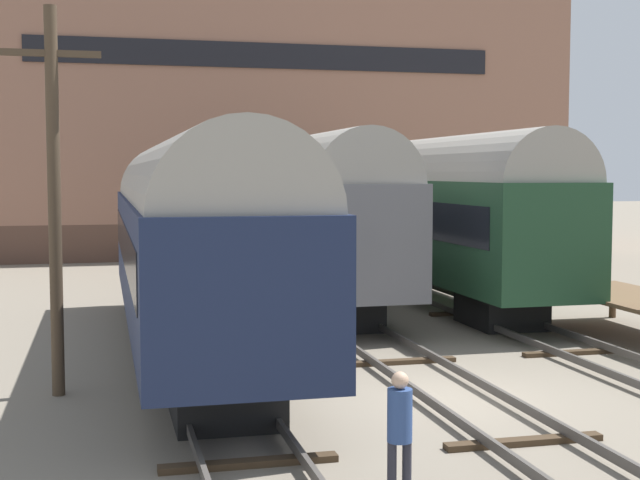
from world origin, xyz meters
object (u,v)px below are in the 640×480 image
(person_worker, at_px, (400,425))
(utility_pole, at_px, (54,195))
(train_car_navy, at_px, (192,232))
(train_car_grey, at_px, (299,208))
(train_car_green, at_px, (428,207))

(person_worker, relative_size, utility_pole, 0.24)
(train_car_navy, xyz_separation_m, utility_pole, (-2.85, -3.14, 0.95))
(utility_pole, bearing_deg, train_car_navy, 47.74)
(train_car_navy, bearing_deg, person_worker, -80.74)
(train_car_navy, relative_size, person_worker, 9.73)
(train_car_navy, height_order, train_car_grey, train_car_grey)
(person_worker, bearing_deg, utility_pole, 123.28)
(train_car_green, bearing_deg, train_car_grey, 173.92)
(train_car_grey, distance_m, person_worker, 18.41)
(train_car_grey, relative_size, utility_pole, 2.27)
(train_car_green, bearing_deg, train_car_navy, -138.30)
(train_car_navy, height_order, utility_pole, utility_pole)
(train_car_grey, bearing_deg, utility_pole, -122.42)
(train_car_grey, bearing_deg, train_car_green, -6.08)
(train_car_green, height_order, train_car_grey, train_car_grey)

